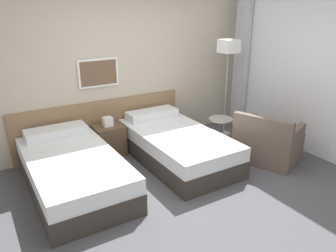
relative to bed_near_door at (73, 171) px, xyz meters
The scene contains 9 objects.
ground_plane 1.60m from the bed_near_door, 34.74° to the right, with size 16.00×16.00×0.00m, color #47474C.
wall_headboard 1.96m from the bed_near_door, 39.75° to the left, with size 10.00×0.10×2.70m.
wall_window 3.91m from the bed_near_door, 16.73° to the right, with size 0.21×4.43×2.70m.
bed_near_door is the anchor object (origin of this frame).
bed_near_window 1.58m from the bed_near_door, ahead, with size 1.07×2.01×0.60m.
nightstand 1.09m from the bed_near_door, 43.35° to the left, with size 0.46×0.40×0.62m.
floor_lamp 3.22m from the bed_near_door, ahead, with size 0.29×0.29×1.71m.
side_table 2.42m from the bed_near_door, ahead, with size 0.39×0.39×0.54m.
armchair 2.87m from the bed_near_door, 14.66° to the right, with size 1.00×1.08×0.77m.
Camera 1 is at (-2.21, -2.95, 2.26)m, focal length 35.00 mm.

